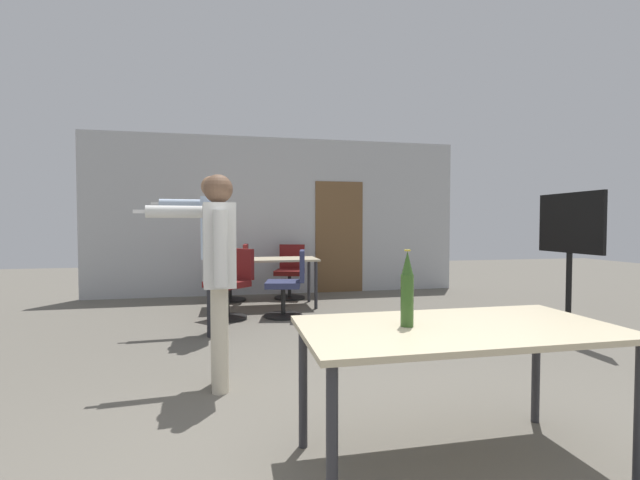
{
  "coord_description": "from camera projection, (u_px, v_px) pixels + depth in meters",
  "views": [
    {
      "loc": [
        -0.87,
        -1.5,
        1.26
      ],
      "look_at": [
        0.03,
        2.78,
        1.1
      ],
      "focal_mm": 24.0,
      "sensor_mm": 36.0,
      "label": 1
    }
  ],
  "objects": [
    {
      "name": "office_chair_far_right",
      "position": [
        290.0,
        273.0,
        7.31
      ],
      "size": [
        0.59,
        0.63,
        0.91
      ],
      "rotation": [
        0.0,
        0.0,
        2.83
      ],
      "color": "black",
      "rests_on": "ground_plane"
    },
    {
      "name": "back_wall",
      "position": [
        281.0,
        217.0,
        7.76
      ],
      "size": [
        6.69,
        0.12,
        2.81
      ],
      "color": "#B2B5B7",
      "rests_on": "ground_plane"
    },
    {
      "name": "office_chair_side_rolled",
      "position": [
        231.0,
        286.0,
        5.74
      ],
      "size": [
        0.69,
        0.68,
        0.93
      ],
      "rotation": [
        0.0,
        0.0,
        2.31
      ],
      "color": "black",
      "rests_on": "ground_plane"
    },
    {
      "name": "conference_table_far",
      "position": [
        264.0,
        264.0,
        6.5
      ],
      "size": [
        1.6,
        0.71,
        0.74
      ],
      "color": "#C6B793",
      "rests_on": "ground_plane"
    },
    {
      "name": "office_chair_near_pushed",
      "position": [
        289.0,
        286.0,
        5.81
      ],
      "size": [
        0.59,
        0.54,
        0.91
      ],
      "rotation": [
        0.0,
        0.0,
        1.39
      ],
      "color": "black",
      "rests_on": "ground_plane"
    },
    {
      "name": "person_near_casual",
      "position": [
        211.0,
        239.0,
        4.85
      ],
      "size": [
        0.83,
        0.65,
        1.81
      ],
      "rotation": [
        0.0,
        0.0,
        1.61
      ],
      "color": "#28282D",
      "rests_on": "ground_plane"
    },
    {
      "name": "person_right_polo",
      "position": [
        217.0,
        260.0,
        3.25
      ],
      "size": [
        0.78,
        0.6,
        1.64
      ],
      "rotation": [
        0.0,
        0.0,
        1.65
      ],
      "color": "beige",
      "rests_on": "ground_plane"
    },
    {
      "name": "office_chair_far_left",
      "position": [
        235.0,
        274.0,
        7.03
      ],
      "size": [
        0.57,
        0.52,
        0.93
      ],
      "rotation": [
        0.0,
        0.0,
        1.46
      ],
      "color": "black",
      "rests_on": "ground_plane"
    },
    {
      "name": "conference_table_near",
      "position": [
        458.0,
        339.0,
        2.21
      ],
      "size": [
        1.62,
        0.83,
        0.74
      ],
      "color": "#C6B793",
      "rests_on": "ground_plane"
    },
    {
      "name": "tv_screen",
      "position": [
        570.0,
        251.0,
        4.72
      ],
      "size": [
        0.44,
        0.91,
        1.61
      ],
      "rotation": [
        0.0,
        0.0,
        -1.57
      ],
      "color": "black",
      "rests_on": "ground_plane"
    },
    {
      "name": "beer_bottle",
      "position": [
        407.0,
        290.0,
        2.18
      ],
      "size": [
        0.07,
        0.07,
        0.39
      ],
      "color": "#2D511E",
      "rests_on": "conference_table_near"
    }
  ]
}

